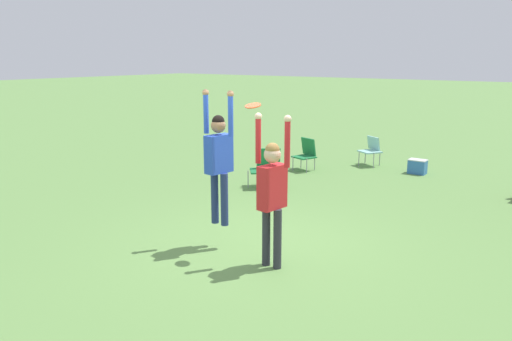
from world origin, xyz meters
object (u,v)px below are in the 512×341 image
at_px(camping_chair_3, 306,152).
at_px(camping_chair_0, 265,165).
at_px(frisbee, 253,106).
at_px(cooler_box, 417,167).
at_px(person_jumping, 219,155).
at_px(camping_chair_1, 371,149).
at_px(person_defending, 272,187).

bearing_deg(camping_chair_3, camping_chair_0, 111.20).
distance_m(camping_chair_0, camping_chair_3, 2.09).
distance_m(frisbee, camping_chair_0, 4.52).
height_order(camping_chair_0, cooler_box, camping_chair_0).
bearing_deg(person_jumping, camping_chair_1, 12.50).
bearing_deg(person_jumping, camping_chair_0, 32.61).
xyz_separation_m(camping_chair_0, camping_chair_3, (-0.10, 2.09, -0.03)).
height_order(person_jumping, person_defending, person_jumping).
distance_m(person_jumping, cooler_box, 7.17).
height_order(person_defending, camping_chair_3, person_defending).
bearing_deg(cooler_box, frisbee, -92.41).
bearing_deg(frisbee, camping_chair_0, 122.21).
bearing_deg(cooler_box, person_jumping, -97.36).
bearing_deg(frisbee, person_jumping, -173.81).
bearing_deg(camping_chair_0, cooler_box, -165.70).
height_order(camping_chair_3, cooler_box, camping_chair_3).
height_order(person_defending, camping_chair_0, person_defending).
xyz_separation_m(person_jumping, camping_chair_1, (-0.51, 7.24, -1.04)).
distance_m(frisbee, camping_chair_1, 7.49).
relative_size(camping_chair_3, cooler_box, 1.91).
distance_m(person_jumping, camping_chair_0, 4.04).
relative_size(person_defending, camping_chair_1, 2.79).
bearing_deg(camping_chair_1, person_jumping, 125.66).
bearing_deg(person_jumping, person_defending, -90.00).
relative_size(person_jumping, cooler_box, 4.75).
distance_m(person_jumping, camping_chair_3, 6.00).
xyz_separation_m(camping_chair_0, cooler_box, (2.50, 3.41, -0.32)).
distance_m(person_defending, camping_chair_3, 6.51).
height_order(camping_chair_0, camping_chair_3, camping_chair_0).
distance_m(person_jumping, camping_chair_1, 7.33).
distance_m(person_defending, frisbee, 1.24).
distance_m(camping_chair_1, cooler_box, 1.46).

